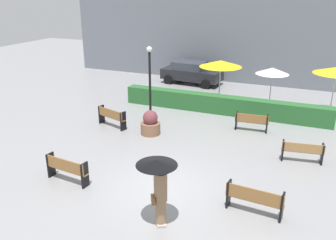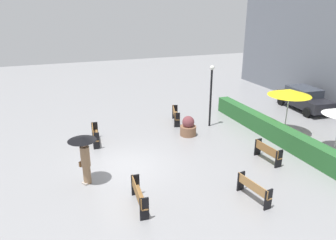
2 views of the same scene
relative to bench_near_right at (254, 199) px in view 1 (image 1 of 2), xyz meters
The scene contains 14 objects.
ground_plane 3.29m from the bench_near_right, behind, with size 60.00×60.00×0.00m, color gray.
bench_near_right is the anchor object (origin of this frame).
bench_far_right 4.35m from the bench_near_right, 75.33° to the left, with size 1.60×0.55×0.82m.
bench_back_row 6.86m from the bench_near_right, 101.29° to the left, with size 1.57×0.48×0.86m.
bench_near_left 6.42m from the bench_near_right, behind, with size 1.73×0.51×0.91m.
bench_far_left 9.03m from the bench_near_right, 149.36° to the left, with size 1.71×0.81×0.93m.
pedestrian_with_umbrella 3.03m from the bench_near_right, 146.72° to the right, with size 1.16×1.16×2.08m.
planter_pot 7.21m from the bench_near_right, 141.15° to the left, with size 0.92×0.92×1.15m.
lamp_post 9.28m from the bench_near_right, 135.58° to the left, with size 0.28×0.28×3.77m.
patio_umbrella_yellow 10.71m from the bench_near_right, 111.12° to the left, with size 2.37×2.37×2.67m.
patio_umbrella_white 10.90m from the bench_near_right, 95.73° to the left, with size 1.82×1.82×2.31m.
hedge_strip 9.32m from the bench_near_right, 110.74° to the left, with size 11.28×0.70×0.98m, color #28602D.
building_facade 17.35m from the bench_near_right, 101.19° to the left, with size 28.00×1.20×10.95m, color slate.
parked_car 15.86m from the bench_near_right, 116.37° to the left, with size 4.32×2.23×1.57m.
Camera 1 is at (4.46, -9.83, 6.44)m, focal length 38.37 mm.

